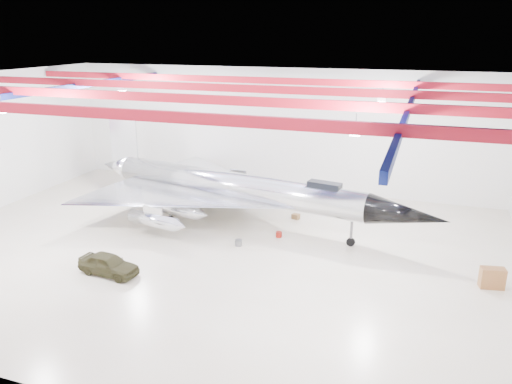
% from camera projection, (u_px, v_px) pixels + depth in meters
% --- Properties ---
extents(floor, '(40.00, 40.00, 0.00)m').
position_uv_depth(floor, '(211.00, 249.00, 33.63)').
color(floor, '#C3B59B').
rests_on(floor, ground).
extents(wall_back, '(40.00, 0.00, 40.00)m').
position_uv_depth(wall_back, '(276.00, 129.00, 45.46)').
color(wall_back, silver).
rests_on(wall_back, floor).
extents(ceiling, '(40.00, 40.00, 0.00)m').
position_uv_depth(ceiling, '(206.00, 83.00, 30.28)').
color(ceiling, '#0A0F38').
rests_on(ceiling, wall_back).
extents(ceiling_structure, '(39.50, 29.50, 1.08)m').
position_uv_depth(ceiling_structure, '(206.00, 94.00, 30.49)').
color(ceiling_structure, maroon).
rests_on(ceiling_structure, ceiling).
extents(jet_aircraft, '(28.89, 19.26, 7.92)m').
position_uv_depth(jet_aircraft, '(233.00, 190.00, 37.65)').
color(jet_aircraft, silver).
rests_on(jet_aircraft, floor).
extents(jeep, '(3.97, 1.91, 1.31)m').
position_uv_depth(jeep, '(109.00, 264.00, 29.88)').
color(jeep, '#322F19').
rests_on(jeep, floor).
extents(desk, '(1.43, 0.90, 1.22)m').
position_uv_depth(desk, '(492.00, 278.00, 28.30)').
color(desk, brown).
rests_on(desk, floor).
extents(crate_ply, '(0.54, 0.44, 0.36)m').
position_uv_depth(crate_ply, '(147.00, 217.00, 38.83)').
color(crate_ply, olive).
rests_on(crate_ply, floor).
extents(engine_drum, '(0.57, 0.57, 0.43)m').
position_uv_depth(engine_drum, '(239.00, 243.00, 34.03)').
color(engine_drum, '#59595B').
rests_on(engine_drum, floor).
extents(parts_bin, '(0.66, 0.58, 0.40)m').
position_uv_depth(parts_bin, '(296.00, 216.00, 38.97)').
color(parts_bin, olive).
rests_on(parts_bin, floor).
extents(crate_small, '(0.41, 0.35, 0.26)m').
position_uv_depth(crate_small, '(169.00, 202.00, 42.44)').
color(crate_small, '#59595B').
rests_on(crate_small, floor).
extents(tool_chest, '(0.51, 0.51, 0.39)m').
position_uv_depth(tool_chest, '(279.00, 234.00, 35.48)').
color(tool_chest, maroon).
rests_on(tool_chest, floor).
extents(spares_box, '(0.55, 0.55, 0.41)m').
position_uv_depth(spares_box, '(301.00, 203.00, 42.02)').
color(spares_box, '#59595B').
rests_on(spares_box, floor).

